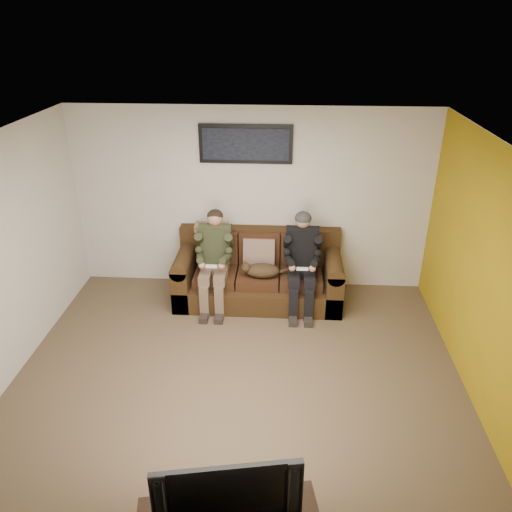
# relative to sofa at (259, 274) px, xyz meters

# --- Properties ---
(floor) EXTENTS (5.00, 5.00, 0.00)m
(floor) POSITION_rel_sofa_xyz_m (-0.13, -1.83, -0.35)
(floor) COLOR brown
(floor) RESTS_ON ground
(ceiling) EXTENTS (5.00, 5.00, 0.00)m
(ceiling) POSITION_rel_sofa_xyz_m (-0.13, -1.83, 2.25)
(ceiling) COLOR silver
(ceiling) RESTS_ON ground
(wall_back) EXTENTS (5.00, 0.00, 5.00)m
(wall_back) POSITION_rel_sofa_xyz_m (-0.13, 0.42, 0.95)
(wall_back) COLOR beige
(wall_back) RESTS_ON ground
(wall_front) EXTENTS (5.00, 0.00, 5.00)m
(wall_front) POSITION_rel_sofa_xyz_m (-0.13, -4.08, 0.95)
(wall_front) COLOR beige
(wall_front) RESTS_ON ground
(wall_right) EXTENTS (0.00, 4.50, 4.50)m
(wall_right) POSITION_rel_sofa_xyz_m (2.37, -1.83, 0.95)
(wall_right) COLOR beige
(wall_right) RESTS_ON ground
(accent_wall_right) EXTENTS (0.00, 4.50, 4.50)m
(accent_wall_right) POSITION_rel_sofa_xyz_m (2.36, -1.83, 0.95)
(accent_wall_right) COLOR #A88910
(accent_wall_right) RESTS_ON ground
(sofa) EXTENTS (2.28, 0.98, 0.93)m
(sofa) POSITION_rel_sofa_xyz_m (0.00, 0.00, 0.00)
(sofa) COLOR #372410
(sofa) RESTS_ON ground
(throw_pillow) EXTENTS (0.44, 0.21, 0.43)m
(throw_pillow) POSITION_rel_sofa_xyz_m (-0.00, 0.04, 0.31)
(throw_pillow) COLOR #816754
(throw_pillow) RESTS_ON sofa
(throw_blanket) EXTENTS (0.47, 0.23, 0.08)m
(throw_blanket) POSITION_rel_sofa_xyz_m (-0.69, 0.29, 0.58)
(throw_blanket) COLOR tan
(throw_blanket) RESTS_ON sofa
(person_left) EXTENTS (0.51, 0.87, 1.31)m
(person_left) POSITION_rel_sofa_xyz_m (-0.59, -0.19, 0.39)
(person_left) COLOR brown
(person_left) RESTS_ON sofa
(person_right) EXTENTS (0.51, 0.86, 1.32)m
(person_right) POSITION_rel_sofa_xyz_m (0.59, -0.19, 0.39)
(person_right) COLOR black
(person_right) RESTS_ON sofa
(cat) EXTENTS (0.66, 0.26, 0.24)m
(cat) POSITION_rel_sofa_xyz_m (0.04, -0.26, 0.20)
(cat) COLOR #49341C
(cat) RESTS_ON sofa
(framed_poster) EXTENTS (1.25, 0.05, 0.52)m
(framed_poster) POSITION_rel_sofa_xyz_m (-0.20, 0.38, 1.75)
(framed_poster) COLOR black
(framed_poster) RESTS_ON wall_back
(television) EXTENTS (1.03, 0.31, 0.59)m
(television) POSITION_rel_sofa_xyz_m (-0.01, -3.78, 0.36)
(television) COLOR black
(television) RESTS_ON tv_stand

